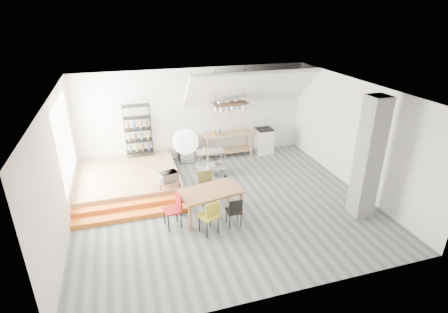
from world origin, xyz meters
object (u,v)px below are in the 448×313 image
object	(u,v)px
stove	(264,140)
dining_table	(210,193)
mini_fridge	(186,149)
rolling_cart	(211,160)

from	to	relation	value
stove	dining_table	xyz separation A→B (m)	(-3.02, -3.61, 0.19)
dining_table	mini_fridge	world-z (taller)	mini_fridge
stove	mini_fridge	size ratio (longest dim) A/B	1.33
rolling_cart	stove	bearing A→B (deg)	29.66
stove	mini_fridge	xyz separation A→B (m)	(-2.94, 0.04, -0.04)
stove	mini_fridge	bearing A→B (deg)	179.14
dining_table	mini_fridge	xyz separation A→B (m)	(0.08, 3.65, -0.23)
rolling_cart	mini_fridge	xyz separation A→B (m)	(-0.53, 1.41, -0.13)
dining_table	mini_fridge	distance (m)	3.66
stove	dining_table	distance (m)	4.71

